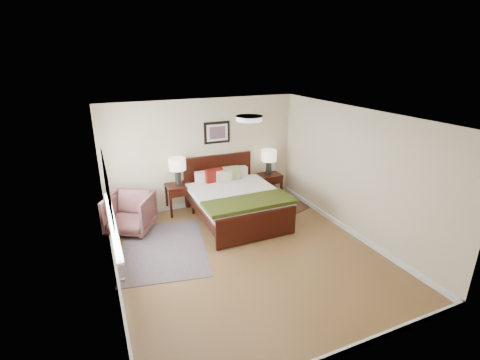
{
  "coord_description": "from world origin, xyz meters",
  "views": [
    {
      "loc": [
        -2.31,
        -4.93,
        3.41
      ],
      "look_at": [
        0.29,
        1.03,
        1.05
      ],
      "focal_mm": 26.0,
      "sensor_mm": 36.0,
      "label": 1
    }
  ],
  "objects_px": {
    "nightstand_left": "(179,190)",
    "bed": "(235,196)",
    "lamp_left": "(177,166)",
    "nightstand_right": "(268,183)",
    "lamp_right": "(269,157)",
    "rug_persian": "(164,249)",
    "armchair": "(130,213)"
  },
  "relations": [
    {
      "from": "nightstand_left",
      "to": "bed",
      "type": "bearing_deg",
      "value": -39.01
    },
    {
      "from": "nightstand_left",
      "to": "lamp_left",
      "type": "bearing_deg",
      "value": 90.0
    },
    {
      "from": "nightstand_right",
      "to": "lamp_right",
      "type": "bearing_deg",
      "value": 90.0
    },
    {
      "from": "rug_persian",
      "to": "lamp_right",
      "type": "bearing_deg",
      "value": 37.16
    },
    {
      "from": "lamp_left",
      "to": "lamp_right",
      "type": "distance_m",
      "value": 2.27
    },
    {
      "from": "lamp_left",
      "to": "nightstand_right",
      "type": "bearing_deg",
      "value": -0.33
    },
    {
      "from": "nightstand_right",
      "to": "rug_persian",
      "type": "distance_m",
      "value": 3.32
    },
    {
      "from": "bed",
      "to": "lamp_left",
      "type": "relative_size",
      "value": 3.57
    },
    {
      "from": "nightstand_right",
      "to": "armchair",
      "type": "xyz_separation_m",
      "value": [
        -3.41,
        -0.48,
        0.03
      ]
    },
    {
      "from": "bed",
      "to": "nightstand_right",
      "type": "relative_size",
      "value": 3.61
    },
    {
      "from": "nightstand_right",
      "to": "rug_persian",
      "type": "bearing_deg",
      "value": -153.86
    },
    {
      "from": "rug_persian",
      "to": "armchair",
      "type": "bearing_deg",
      "value": 125.73
    },
    {
      "from": "bed",
      "to": "armchair",
      "type": "relative_size",
      "value": 2.51
    },
    {
      "from": "bed",
      "to": "lamp_right",
      "type": "bearing_deg",
      "value": 33.7
    },
    {
      "from": "bed",
      "to": "rug_persian",
      "type": "xyz_separation_m",
      "value": [
        -1.7,
        -0.62,
        -0.53
      ]
    },
    {
      "from": "nightstand_left",
      "to": "nightstand_right",
      "type": "xyz_separation_m",
      "value": [
        2.27,
        0.01,
        -0.17
      ]
    },
    {
      "from": "lamp_right",
      "to": "bed",
      "type": "bearing_deg",
      "value": -146.3
    },
    {
      "from": "bed",
      "to": "rug_persian",
      "type": "bearing_deg",
      "value": -159.81
    },
    {
      "from": "lamp_right",
      "to": "rug_persian",
      "type": "bearing_deg",
      "value": -153.66
    },
    {
      "from": "nightstand_right",
      "to": "lamp_right",
      "type": "height_order",
      "value": "lamp_right"
    },
    {
      "from": "bed",
      "to": "lamp_right",
      "type": "height_order",
      "value": "lamp_right"
    },
    {
      "from": "bed",
      "to": "armchair",
      "type": "height_order",
      "value": "bed"
    },
    {
      "from": "nightstand_left",
      "to": "nightstand_right",
      "type": "height_order",
      "value": "nightstand_left"
    },
    {
      "from": "nightstand_right",
      "to": "lamp_left",
      "type": "height_order",
      "value": "lamp_left"
    },
    {
      "from": "nightstand_right",
      "to": "rug_persian",
      "type": "xyz_separation_m",
      "value": [
        -2.96,
        -1.45,
        -0.36
      ]
    },
    {
      "from": "nightstand_left",
      "to": "armchair",
      "type": "height_order",
      "value": "armchair"
    },
    {
      "from": "nightstand_left",
      "to": "lamp_right",
      "type": "height_order",
      "value": "lamp_right"
    },
    {
      "from": "bed",
      "to": "lamp_left",
      "type": "bearing_deg",
      "value": 140.24
    },
    {
      "from": "bed",
      "to": "lamp_right",
      "type": "relative_size",
      "value": 3.57
    },
    {
      "from": "nightstand_right",
      "to": "bed",
      "type": "bearing_deg",
      "value": -146.7
    },
    {
      "from": "nightstand_right",
      "to": "lamp_left",
      "type": "xyz_separation_m",
      "value": [
        -2.27,
        0.01,
        0.74
      ]
    },
    {
      "from": "nightstand_left",
      "to": "lamp_left",
      "type": "relative_size",
      "value": 1.09
    }
  ]
}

